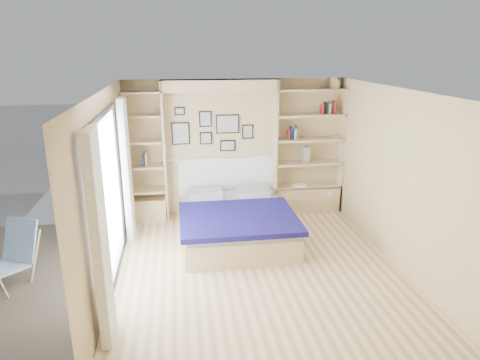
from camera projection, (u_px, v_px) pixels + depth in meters
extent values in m
plane|color=beige|center=(257.00, 267.00, 6.16)|extent=(4.50, 4.50, 0.00)
plane|color=tan|center=(236.00, 148.00, 7.92)|extent=(4.00, 0.00, 4.00)
plane|color=tan|center=(307.00, 264.00, 3.67)|extent=(4.00, 0.00, 4.00)
plane|color=tan|center=(106.00, 191.00, 5.52)|extent=(0.00, 4.50, 4.50)
plane|color=tan|center=(396.00, 178.00, 6.07)|extent=(0.00, 4.50, 4.50)
plane|color=white|center=(259.00, 91.00, 5.42)|extent=(4.50, 4.50, 0.00)
cube|color=tan|center=(164.00, 152.00, 7.57)|extent=(0.04, 0.35, 2.50)
cube|color=tan|center=(275.00, 149.00, 7.85)|extent=(0.04, 0.35, 2.50)
cube|color=tan|center=(220.00, 85.00, 7.37)|extent=(2.00, 0.35, 0.20)
cube|color=tan|center=(341.00, 146.00, 8.03)|extent=(0.04, 0.35, 2.50)
cube|color=tan|center=(125.00, 154.00, 7.48)|extent=(0.04, 0.35, 2.50)
cube|color=tan|center=(306.00, 198.00, 8.24)|extent=(1.30, 0.35, 0.50)
cube|color=tan|center=(148.00, 209.00, 7.84)|extent=(0.70, 0.35, 0.40)
cube|color=black|center=(101.00, 115.00, 5.23)|extent=(0.04, 2.08, 0.06)
cube|color=black|center=(117.00, 275.00, 5.88)|extent=(0.04, 2.08, 0.06)
cube|color=black|center=(96.00, 234.00, 4.60)|extent=(0.04, 0.06, 2.20)
cube|color=black|center=(119.00, 179.00, 6.53)|extent=(0.04, 0.06, 2.20)
cube|color=silver|center=(109.00, 201.00, 5.56)|extent=(0.01, 2.00, 2.20)
cube|color=white|center=(100.00, 241.00, 4.33)|extent=(0.10, 0.45, 2.30)
cube|color=white|center=(127.00, 171.00, 6.79)|extent=(0.10, 0.45, 2.30)
cube|color=tan|center=(307.00, 186.00, 8.17)|extent=(1.30, 0.35, 0.04)
cube|color=tan|center=(308.00, 163.00, 8.03)|extent=(1.30, 0.35, 0.04)
cube|color=tan|center=(309.00, 139.00, 7.90)|extent=(1.30, 0.35, 0.04)
cube|color=tan|center=(310.00, 115.00, 7.77)|extent=(1.30, 0.35, 0.04)
cube|color=tan|center=(312.00, 90.00, 7.63)|extent=(1.30, 0.35, 0.04)
cube|color=tan|center=(147.00, 191.00, 7.73)|extent=(0.70, 0.35, 0.04)
cube|color=tan|center=(145.00, 167.00, 7.60)|extent=(0.70, 0.35, 0.04)
cube|color=tan|center=(144.00, 142.00, 7.47)|extent=(0.70, 0.35, 0.04)
cube|color=tan|center=(142.00, 116.00, 7.33)|extent=(0.70, 0.35, 0.04)
cube|color=tan|center=(140.00, 92.00, 7.21)|extent=(0.70, 0.35, 0.04)
cube|color=tan|center=(235.00, 227.00, 7.06)|extent=(1.70, 2.13, 0.37)
cube|color=#9A9FA8|center=(235.00, 214.00, 6.99)|extent=(1.66, 2.09, 0.10)
cube|color=#120E48|center=(238.00, 218.00, 6.63)|extent=(1.80, 1.49, 0.08)
cube|color=#9A9FA8|center=(206.00, 194.00, 7.62)|extent=(0.59, 0.43, 0.12)
cube|color=#9A9FA8|center=(253.00, 191.00, 7.74)|extent=(0.59, 0.43, 0.12)
cube|color=white|center=(227.00, 176.00, 8.02)|extent=(1.80, 0.04, 0.70)
cube|color=black|center=(181.00, 133.00, 7.67)|extent=(0.32, 0.02, 0.40)
cube|color=gray|center=(181.00, 134.00, 7.66)|extent=(0.28, 0.01, 0.36)
cube|color=black|center=(205.00, 119.00, 7.66)|extent=(0.22, 0.02, 0.28)
cube|color=gray|center=(205.00, 119.00, 7.65)|extent=(0.18, 0.01, 0.24)
cube|color=black|center=(206.00, 138.00, 7.76)|extent=(0.22, 0.02, 0.22)
cube|color=gray|center=(206.00, 138.00, 7.75)|extent=(0.18, 0.01, 0.18)
cube|color=black|center=(228.00, 124.00, 7.74)|extent=(0.42, 0.02, 0.34)
cube|color=gray|center=(228.00, 124.00, 7.73)|extent=(0.38, 0.01, 0.30)
cube|color=black|center=(228.00, 146.00, 7.86)|extent=(0.28, 0.02, 0.20)
cube|color=gray|center=(228.00, 146.00, 7.85)|extent=(0.24, 0.01, 0.16)
cube|color=black|center=(248.00, 132.00, 7.84)|extent=(0.20, 0.02, 0.26)
cube|color=gray|center=(248.00, 132.00, 7.83)|extent=(0.16, 0.01, 0.22)
cube|color=black|center=(180.00, 111.00, 7.55)|extent=(0.18, 0.02, 0.14)
cube|color=gray|center=(180.00, 111.00, 7.54)|extent=(0.14, 0.01, 0.10)
cylinder|color=silver|center=(173.00, 160.00, 7.56)|extent=(0.20, 0.02, 0.02)
cone|color=white|center=(178.00, 161.00, 7.58)|extent=(0.13, 0.12, 0.15)
cylinder|color=silver|center=(268.00, 157.00, 7.80)|extent=(0.20, 0.02, 0.02)
cone|color=white|center=(262.00, 158.00, 7.79)|extent=(0.13, 0.12, 0.15)
cube|color=#A51E1E|center=(288.00, 135.00, 7.81)|extent=(0.02, 0.15, 0.17)
cube|color=navy|center=(291.00, 133.00, 7.81)|extent=(0.03, 0.15, 0.22)
cube|color=black|center=(292.00, 134.00, 7.82)|extent=(0.03, 0.15, 0.18)
cube|color=#BFB28C|center=(294.00, 134.00, 7.82)|extent=(0.04, 0.15, 0.19)
cube|color=#26593F|center=(297.00, 132.00, 7.82)|extent=(0.03, 0.15, 0.24)
cube|color=#A51E1E|center=(322.00, 109.00, 7.76)|extent=(0.02, 0.15, 0.17)
cube|color=black|center=(325.00, 108.00, 7.76)|extent=(0.03, 0.15, 0.21)
cube|color=#C3BE8B|center=(329.00, 109.00, 7.77)|extent=(0.04, 0.15, 0.18)
cube|color=#26593F|center=(330.00, 108.00, 7.77)|extent=(0.03, 0.15, 0.21)
cube|color=#A51E1E|center=(334.00, 107.00, 7.78)|extent=(0.03, 0.15, 0.23)
cube|color=navy|center=(143.00, 161.00, 7.55)|extent=(0.02, 0.15, 0.19)
cube|color=black|center=(144.00, 159.00, 7.55)|extent=(0.03, 0.15, 0.24)
cube|color=#BFB28C|center=(146.00, 159.00, 7.56)|extent=(0.03, 0.15, 0.22)
cube|color=tan|center=(334.00, 84.00, 7.66)|extent=(0.13, 0.13, 0.15)
cone|color=tan|center=(335.00, 78.00, 7.62)|extent=(0.20, 0.20, 0.08)
cube|color=slate|center=(306.00, 154.00, 7.97)|extent=(0.12, 0.12, 0.30)
cube|color=white|center=(300.00, 185.00, 8.08)|extent=(0.22, 0.16, 0.03)
cylinder|color=tan|center=(3.00, 287.00, 5.25)|extent=(0.08, 0.14, 0.42)
cylinder|color=tan|center=(6.00, 253.00, 5.88)|extent=(0.17, 0.33, 0.69)
cylinder|color=tan|center=(35.00, 257.00, 5.76)|extent=(0.17, 0.33, 0.69)
cube|color=#3C70B4|center=(20.00, 240.00, 5.79)|extent=(0.54, 0.40, 0.57)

